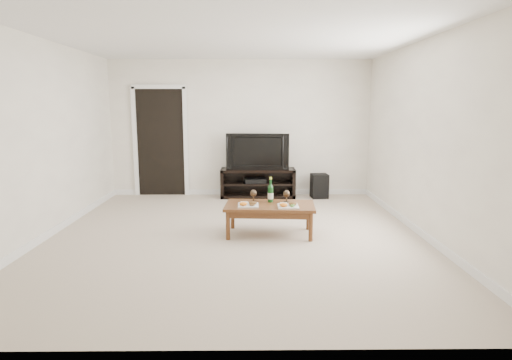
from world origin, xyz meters
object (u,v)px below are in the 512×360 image
Objects in this scene: media_console at (258,183)px; coffee_table at (270,219)px; television at (258,151)px; subwoofer at (319,186)px.

media_console is 2.44m from coffee_table.
television is (0.00, 0.00, 0.61)m from media_console.
subwoofer is at bearing 66.07° from coffee_table.
media_console is at bearing -175.23° from television.
media_console reaches higher than coffee_table.
subwoofer is at bearing 0.82° from television.
media_console reaches higher than subwoofer.
subwoofer is 2.58m from coffee_table.
media_console is 1.17m from subwoofer.
coffee_table is (-1.05, -2.36, -0.02)m from subwoofer.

